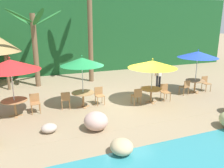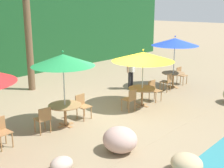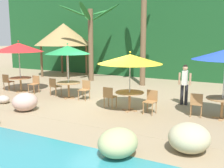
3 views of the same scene
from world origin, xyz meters
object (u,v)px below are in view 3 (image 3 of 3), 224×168
chair_red_seaward (35,83)px  umbrella_red (19,47)px  chair_blue_inland (196,103)px  waiter_in_white (185,82)px  umbrella_green (68,50)px  dining_table_yellow (130,95)px  chair_red_inland (7,81)px  palapa_hut (64,35)px  umbrella_yellow (130,59)px  chair_yellow_seaward (151,100)px  dining_table_red (21,80)px  chair_green_inland (54,86)px  palm_tree_nearest (91,30)px  chair_green_seaward (85,88)px  chair_yellow_inland (109,96)px  dining_table_blue (222,102)px  palm_tree_second (144,7)px  dining_table_green (69,85)px

chair_red_seaward → umbrella_red: bearing=-171.7°
chair_blue_inland → waiter_in_white: waiter_in_white is taller
umbrella_green → dining_table_yellow: size_ratio=2.31×
chair_red_inland → palapa_hut: (-0.70, 5.79, 2.44)m
umbrella_yellow → chair_yellow_seaward: 1.72m
waiter_in_white → chair_red_inland: bearing=-171.4°
dining_table_red → chair_red_seaward: chair_red_seaward is taller
chair_red_inland → chair_yellow_seaward: same height
umbrella_red → chair_green_inland: size_ratio=3.02×
umbrella_green → dining_table_yellow: bearing=-11.0°
palm_tree_nearest → chair_green_inland: bearing=-79.4°
umbrella_green → chair_blue_inland: 6.08m
chair_red_inland → umbrella_yellow: 7.47m
chair_red_inland → chair_green_seaward: (4.76, 0.20, 0.00)m
chair_green_inland → chair_yellow_inland: (3.39, -0.74, 0.00)m
umbrella_red → chair_yellow_inland: size_ratio=3.02×
chair_green_seaward → dining_table_blue: chair_green_seaward is taller
dining_table_blue → umbrella_red: bearing=179.3°
chair_red_inland → palm_tree_second: size_ratio=0.12×
chair_red_seaward → dining_table_green: bearing=-3.3°
dining_table_red → dining_table_yellow: size_ratio=1.00×
umbrella_green → dining_table_green: bearing=0.0°
dining_table_blue → dining_table_green: bearing=179.0°
chair_green_seaward → dining_table_blue: bearing=-2.0°
umbrella_yellow → waiter_in_white: 2.71m
chair_red_seaward → chair_green_inland: same height
chair_yellow_inland → dining_table_blue: size_ratio=0.79×
chair_yellow_seaward → palapa_hut: 11.15m
dining_table_red → chair_red_seaward: bearing=8.3°
dining_table_red → waiter_in_white: waiter_in_white is taller
dining_table_red → palapa_hut: (-1.54, 5.68, 2.34)m
dining_table_yellow → chair_green_inland: bearing=171.1°
chair_red_inland → chair_green_inland: same height
chair_green_inland → chair_green_seaward: bearing=2.8°
dining_table_yellow → waiter_in_white: (1.65, 1.90, 0.37)m
dining_table_red → chair_green_inland: chair_green_inland is taller
dining_table_red → dining_table_yellow: same height
dining_table_blue → chair_blue_inland: bearing=-167.3°
chair_red_inland → palm_tree_second: palm_tree_second is taller
chair_red_seaward → chair_yellow_inland: bearing=-10.3°
dining_table_green → chair_red_inland: bearing=-178.4°
chair_red_inland → dining_table_green: 3.92m
dining_table_red → waiter_in_white: 8.20m
chair_green_inland → chair_yellow_inland: size_ratio=1.00×
dining_table_red → palm_tree_nearest: palm_tree_nearest is taller
dining_table_red → chair_blue_inland: 8.90m
chair_green_inland → chair_blue_inland: (6.68, -0.31, 0.00)m
dining_table_red → umbrella_red: bearing=3.6°
dining_table_blue → palm_tree_nearest: 10.06m
umbrella_yellow → palm_tree_nearest: (-5.14, 5.40, 1.25)m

